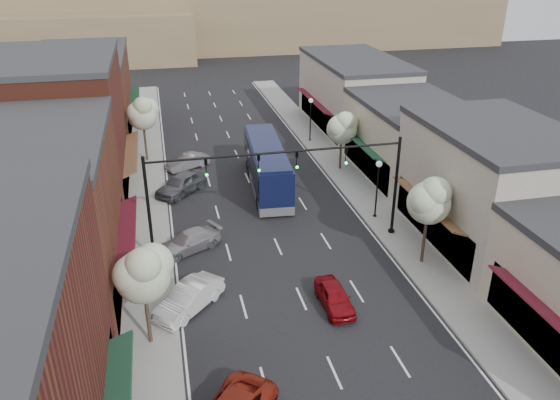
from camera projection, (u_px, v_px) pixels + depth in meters
ground at (311, 320)px, 28.95m from camera, size 160.00×160.00×0.00m
sidewalk_left at (147, 193)px, 43.56m from camera, size 2.80×73.00×0.15m
sidewalk_right at (346, 175)px, 46.94m from camera, size 2.80×73.00×0.15m
curb_left at (165, 192)px, 43.84m from camera, size 0.25×73.00×0.17m
curb_right at (331, 177)px, 46.66m from camera, size 0.25×73.00×0.17m
bldg_left_midnear at (29, 219)px, 29.41m from camera, size 10.14×14.10×9.40m
bldg_left_midfar at (61, 129)px, 41.45m from camera, size 10.14×14.10×10.90m
bldg_left_far at (84, 94)px, 56.10m from camera, size 10.14×18.10×8.40m
bldg_right_midnear at (491, 186)px, 35.34m from camera, size 9.14×12.10×7.90m
bldg_right_midfar at (409, 139)px, 46.25m from camera, size 9.14×12.10×6.40m
bldg_right_far at (354, 93)px, 58.40m from camera, size 9.14×16.10×7.40m
hill_far at (186, 13)px, 105.85m from camera, size 120.00×30.00×12.00m
hill_near at (41, 38)px, 91.08m from camera, size 50.00×20.00×8.00m
signal_mast_right at (363, 175)px, 35.18m from camera, size 8.22×0.46×7.00m
signal_mast_left at (187, 191)px, 32.92m from camera, size 8.22×0.46×7.00m
tree_right_near at (430, 199)px, 32.22m from camera, size 2.85×2.65×5.95m
tree_right_far at (343, 127)px, 46.54m from camera, size 2.85×2.65×5.43m
tree_left_near at (143, 272)px, 25.45m from camera, size 2.85×2.65×5.69m
tree_left_far at (143, 113)px, 48.23m from camera, size 2.85×2.65×6.13m
lamp_post_near at (378, 180)px, 38.51m from camera, size 0.44×0.44×4.44m
lamp_post_far at (311, 113)px, 53.96m from camera, size 0.44×0.44×4.44m
coach_bus at (267, 165)px, 44.13m from camera, size 3.45×11.98×3.61m
red_hatchback at (334, 297)px, 29.79m from camera, size 1.55×3.74×1.27m
parked_car_b at (189, 298)px, 29.51m from camera, size 4.24×4.31×1.48m
parked_car_c at (189, 241)px, 35.33m from camera, size 4.76×3.68×1.29m
parked_car_d at (181, 184)px, 43.41m from camera, size 4.73×4.89×1.66m
parked_car_e at (188, 162)px, 48.32m from camera, size 4.10×2.98×1.29m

